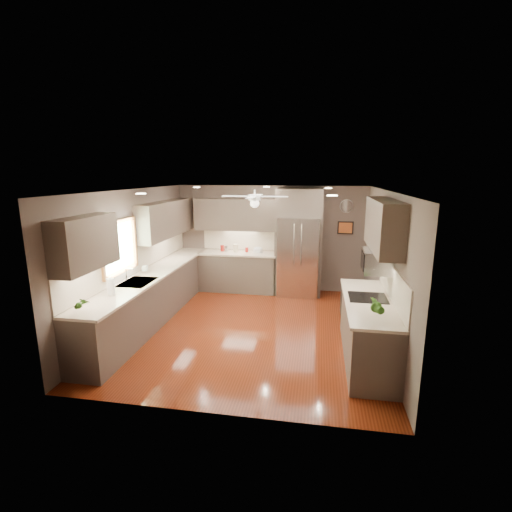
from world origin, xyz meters
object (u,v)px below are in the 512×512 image
(potted_plant_right, at_px, (376,306))
(bowl, at_px, (258,252))
(canister_b, at_px, (226,249))
(paper_towel, at_px, (111,287))
(soap_bottle, at_px, (146,268))
(refrigerator, at_px, (299,244))
(microwave, at_px, (377,261))
(potted_plant_left, at_px, (81,304))
(canister_c, at_px, (236,248))
(stool, at_px, (351,302))
(canister_a, at_px, (222,248))
(canister_d, at_px, (247,250))

(potted_plant_right, relative_size, bowl, 1.46)
(canister_b, relative_size, paper_towel, 0.45)
(soap_bottle, distance_m, paper_towel, 1.33)
(canister_b, relative_size, refrigerator, 0.05)
(microwave, bearing_deg, paper_towel, -170.18)
(bowl, relative_size, microwave, 0.42)
(potted_plant_left, bearing_deg, microwave, 20.12)
(refrigerator, relative_size, paper_towel, 8.74)
(canister_c, bearing_deg, microwave, -44.58)
(canister_b, bearing_deg, soap_bottle, -115.01)
(canister_b, bearing_deg, potted_plant_left, -102.17)
(soap_bottle, bearing_deg, microwave, -8.83)
(soap_bottle, height_order, bowl, soap_bottle)
(canister_c, relative_size, stool, 0.41)
(canister_a, height_order, potted_plant_right, potted_plant_right)
(canister_c, height_order, microwave, microwave)
(canister_d, distance_m, soap_bottle, 2.64)
(microwave, bearing_deg, stool, 96.55)
(paper_towel, bearing_deg, microwave, 9.82)
(canister_b, bearing_deg, canister_d, -1.61)
(canister_b, height_order, microwave, microwave)
(canister_c, bearing_deg, canister_b, 174.09)
(potted_plant_left, distance_m, microwave, 4.27)
(paper_towel, bearing_deg, stool, 31.58)
(refrigerator, xyz_separation_m, microwave, (1.33, -2.71, 0.29))
(canister_c, xyz_separation_m, refrigerator, (1.50, -0.08, 0.16))
(paper_towel, bearing_deg, potted_plant_right, -4.18)
(microwave, bearing_deg, canister_a, 138.53)
(potted_plant_left, bearing_deg, canister_c, 74.69)
(canister_a, height_order, refrigerator, refrigerator)
(refrigerator, height_order, stool, refrigerator)
(bowl, bearing_deg, soap_bottle, -130.32)
(canister_b, height_order, bowl, canister_b)
(canister_d, distance_m, microwave, 3.82)
(canister_d, xyz_separation_m, potted_plant_right, (2.44, -3.77, 0.11))
(microwave, bearing_deg, canister_c, 135.42)
(soap_bottle, height_order, refrigerator, refrigerator)
(soap_bottle, relative_size, refrigerator, 0.08)
(canister_a, relative_size, refrigerator, 0.06)
(stool, height_order, paper_towel, paper_towel)
(canister_b, bearing_deg, stool, -21.94)
(stool, bearing_deg, soap_bottle, -165.36)
(canister_b, distance_m, potted_plant_right, 4.80)
(canister_a, distance_m, canister_b, 0.09)
(canister_d, height_order, stool, canister_d)
(canister_a, xyz_separation_m, canister_d, (0.60, 0.00, -0.02))
(canister_a, bearing_deg, canister_d, 0.39)
(paper_towel, bearing_deg, bowl, 63.50)
(potted_plant_right, bearing_deg, canister_a, 128.92)
(canister_c, height_order, bowl, canister_c)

